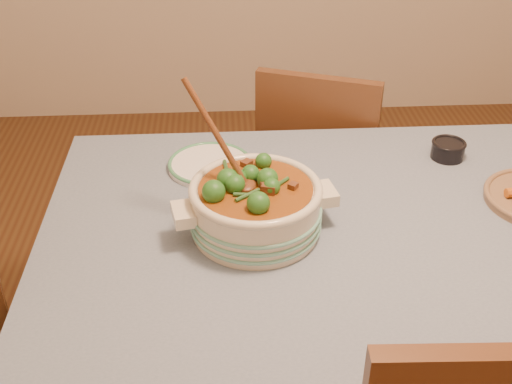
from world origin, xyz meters
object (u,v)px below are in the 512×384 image
condiment_bowl (448,149)px  chair_far (320,164)px  white_plate (210,164)px  stew_casserole (255,203)px  dining_table (374,258)px

condiment_bowl → chair_far: chair_far is taller
chair_far → white_plate: bearing=67.8°
stew_casserole → condiment_bowl: 0.67m
white_plate → chair_far: size_ratio=0.28×
dining_table → white_plate: 0.54m
stew_casserole → chair_far: stew_casserole is taller
white_plate → condiment_bowl: bearing=1.4°
condiment_bowl → chair_far: size_ratio=0.14×
dining_table → white_plate: bearing=142.2°
dining_table → chair_far: bearing=91.9°
dining_table → white_plate: (-0.42, 0.32, 0.10)m
dining_table → chair_far: size_ratio=1.88×
white_plate → condiment_bowl: (0.70, 0.02, 0.02)m
stew_casserole → white_plate: stew_casserole is taller
chair_far → dining_table: bearing=112.6°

